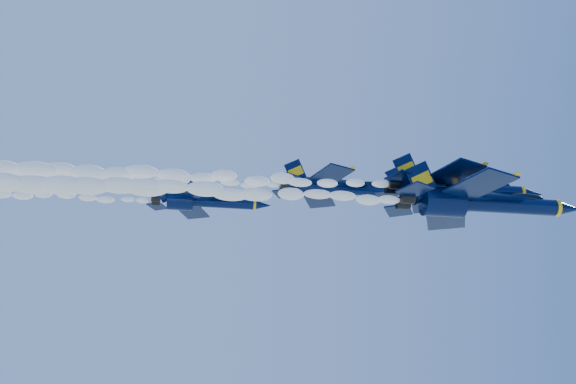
{
  "coord_description": "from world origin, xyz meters",
  "views": [
    {
      "loc": [
        -13.74,
        -63.63,
        124.31
      ],
      "look_at": [
        -4.67,
        -0.26,
        152.48
      ],
      "focal_mm": 40.0,
      "sensor_mm": 36.0,
      "label": 1
    }
  ],
  "objects": [
    {
      "name": "jet_lead",
      "position": [
        12.92,
        -9.25,
        148.49
      ],
      "size": [
        18.81,
        15.43,
        6.99
      ],
      "color": "#030E32"
    },
    {
      "name": "smoke_trail_jet_lead",
      "position": [
        -15.54,
        -9.25,
        148.07
      ],
      "size": [
        40.84,
        2.1,
        1.89
      ],
      "primitive_type": "ellipsoid",
      "color": "white"
    },
    {
      "name": "jet_second",
      "position": [
        11.38,
        -7.6,
        150.63
      ],
      "size": [
        16.47,
        13.51,
        6.12
      ],
      "color": "#030E32"
    },
    {
      "name": "smoke_trail_jet_second",
      "position": [
        -16.08,
        -7.6,
        150.24
      ],
      "size": [
        40.84,
        1.84,
        1.65
      ],
      "primitive_type": "ellipsoid",
      "color": "white"
    },
    {
      "name": "jet_third",
      "position": [
        1.47,
        2.47,
        154.56
      ],
      "size": [
        15.37,
        12.6,
        5.71
      ],
      "color": "#030E32"
    },
    {
      "name": "smoke_trail_jet_third",
      "position": [
        -25.52,
        2.47,
        154.17
      ],
      "size": [
        40.84,
        1.71,
        1.54
      ],
      "primitive_type": "ellipsoid",
      "color": "white"
    },
    {
      "name": "jet_fourth",
      "position": [
        -13.67,
        13.33,
        156.48
      ],
      "size": [
        15.38,
        12.62,
        5.72
      ],
      "color": "#030E32"
    }
  ]
}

